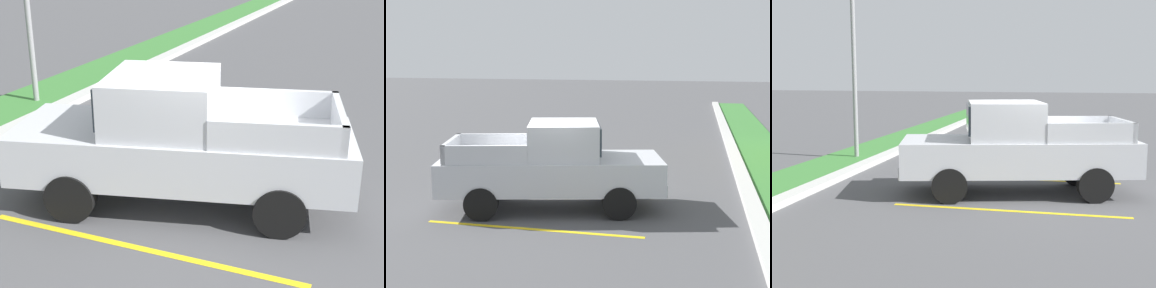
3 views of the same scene
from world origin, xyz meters
The scene contains 5 objects.
ground_plane centered at (0.00, 0.00, 0.00)m, with size 120.00×120.00×0.00m, color #4C4C4F.
parking_line_near centered at (-1.55, 0.27, 0.00)m, with size 0.12×4.80×0.01m, color yellow.
parking_line_far centered at (1.55, 0.27, 0.00)m, with size 0.12×4.80×0.01m, color yellow.
curb_strip centered at (0.00, 5.00, 0.07)m, with size 56.00×0.40×0.15m, color #B2B2AD.
pickup_truck_main centered at (-0.01, 0.31, 1.04)m, with size 3.09×5.52×2.10m.
Camera 2 is at (11.64, 3.55, 3.70)m, focal length 48.56 mm.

